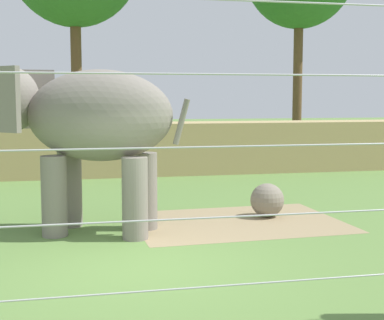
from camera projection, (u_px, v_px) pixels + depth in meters
The scene contains 6 objects.
ground_plane at pixel (140, 265), 9.21m from camera, with size 120.00×120.00×0.00m, color #5B7F3D.
dirt_patch at pixel (237, 222), 12.36m from camera, with size 4.44×3.26×0.01m, color #937F5B.
embankment_wall at pixel (101, 149), 19.70m from camera, with size 36.00×1.80×1.79m, color tan.
elephant at pixel (83, 123), 11.24m from camera, with size 4.22×2.65×3.29m.
enrichment_ball at pixel (267, 200), 12.86m from camera, with size 0.76×0.76×0.76m, color gray.
cable_fence at pixel (177, 172), 5.85m from camera, with size 10.35×0.25×3.82m.
Camera 1 is at (-1.07, -8.94, 2.69)m, focal length 53.54 mm.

